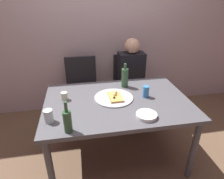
{
  "coord_description": "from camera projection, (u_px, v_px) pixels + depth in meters",
  "views": [
    {
      "loc": [
        -0.36,
        -1.68,
        1.71
      ],
      "look_at": [
        -0.03,
        0.15,
        0.78
      ],
      "focal_mm": 31.12,
      "sensor_mm": 36.0,
      "label": 1
    }
  ],
  "objects": [
    {
      "name": "beer_bottle",
      "position": [
        125.0,
        78.0,
        2.21
      ],
      "size": [
        0.08,
        0.08,
        0.28
      ],
      "color": "#2D5133",
      "rests_on": "dining_table"
    },
    {
      "name": "dining_table",
      "position": [
        117.0,
        106.0,
        2.01
      ],
      "size": [
        1.46,
        0.98,
        0.73
      ],
      "color": "#4C4C51",
      "rests_on": "ground_plane"
    },
    {
      "name": "pizza_tray",
      "position": [
        114.0,
        98.0,
        2.01
      ],
      "size": [
        0.4,
        0.4,
        0.01
      ],
      "primitive_type": "cylinder",
      "color": "#ADADB2",
      "rests_on": "dining_table"
    },
    {
      "name": "chair_right",
      "position": [
        129.0,
        81.0,
        2.91
      ],
      "size": [
        0.44,
        0.44,
        0.9
      ],
      "rotation": [
        0.0,
        0.0,
        3.14
      ],
      "color": "black",
      "rests_on": "ground_plane"
    },
    {
      "name": "soda_can",
      "position": [
        146.0,
        92.0,
        2.01
      ],
      "size": [
        0.07,
        0.07,
        0.12
      ],
      "primitive_type": "cylinder",
      "color": "#337AC1",
      "rests_on": "dining_table"
    },
    {
      "name": "guest_in_sweater",
      "position": [
        132.0,
        78.0,
        2.72
      ],
      "size": [
        0.36,
        0.56,
        1.17
      ],
      "rotation": [
        0.0,
        0.0,
        3.14
      ],
      "color": "black",
      "rests_on": "ground_plane"
    },
    {
      "name": "ground_plane",
      "position": [
        117.0,
        154.0,
        2.3
      ],
      "size": [
        8.0,
        8.0,
        0.0
      ],
      "primitive_type": "plane",
      "color": "brown"
    },
    {
      "name": "tumbler_near",
      "position": [
        49.0,
        116.0,
        1.62
      ],
      "size": [
        0.08,
        0.08,
        0.11
      ],
      "primitive_type": "cylinder",
      "color": "silver",
      "rests_on": "dining_table"
    },
    {
      "name": "wine_bottle",
      "position": [
        68.0,
        121.0,
        1.49
      ],
      "size": [
        0.07,
        0.07,
        0.27
      ],
      "color": "#2D5133",
      "rests_on": "dining_table"
    },
    {
      "name": "tumbler_far",
      "position": [
        64.0,
        96.0,
        1.96
      ],
      "size": [
        0.07,
        0.07,
        0.08
      ],
      "primitive_type": "cylinder",
      "color": "beige",
      "rests_on": "dining_table"
    },
    {
      "name": "pizza_slice_last",
      "position": [
        115.0,
        96.0,
        1.99
      ],
      "size": [
        0.14,
        0.22,
        0.05
      ],
      "color": "tan",
      "rests_on": "pizza_tray"
    },
    {
      "name": "chair_left",
      "position": [
        82.0,
        85.0,
        2.8
      ],
      "size": [
        0.44,
        0.44,
        0.9
      ],
      "rotation": [
        0.0,
        0.0,
        3.14
      ],
      "color": "black",
      "rests_on": "ground_plane"
    },
    {
      "name": "plate_stack",
      "position": [
        146.0,
        115.0,
        1.7
      ],
      "size": [
        0.19,
        0.19,
        0.03
      ],
      "primitive_type": "cylinder",
      "color": "white",
      "rests_on": "dining_table"
    },
    {
      "name": "back_wall",
      "position": [
        101.0,
        24.0,
        2.78
      ],
      "size": [
        6.0,
        0.1,
        2.6
      ],
      "primitive_type": "cube",
      "color": "#B29EA3",
      "rests_on": "ground_plane"
    }
  ]
}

